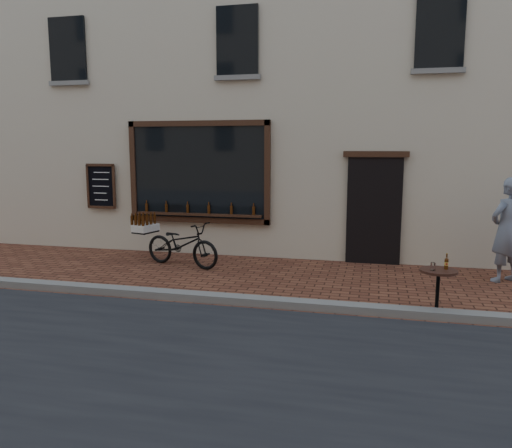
# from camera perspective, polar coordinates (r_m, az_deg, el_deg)

# --- Properties ---
(ground) EXTENTS (90.00, 90.00, 0.00)m
(ground) POSITION_cam_1_polar(r_m,az_deg,el_deg) (7.64, -1.74, -9.55)
(ground) COLOR #53281A
(ground) RESTS_ON ground
(kerb) EXTENTS (90.00, 0.25, 0.12)m
(kerb) POSITION_cam_1_polar(r_m,az_deg,el_deg) (7.81, -1.35, -8.68)
(kerb) COLOR slate
(kerb) RESTS_ON ground
(shop_building) EXTENTS (28.00, 6.20, 10.00)m
(shop_building) POSITION_cam_1_polar(r_m,az_deg,el_deg) (13.87, 5.67, 19.55)
(shop_building) COLOR #BDB194
(shop_building) RESTS_ON ground
(cargo_bicycle) EXTENTS (2.12, 1.09, 0.98)m
(cargo_bicycle) POSITION_cam_1_polar(r_m,az_deg,el_deg) (10.24, -8.61, -2.20)
(cargo_bicycle) COLOR black
(cargo_bicycle) RESTS_ON ground
(bistro_table) EXTENTS (0.52, 0.52, 0.90)m
(bistro_table) POSITION_cam_1_polar(r_m,az_deg,el_deg) (7.65, 20.10, -6.33)
(bistro_table) COLOR black
(bistro_table) RESTS_ON ground
(pedestrian) EXTENTS (0.82, 0.77, 1.89)m
(pedestrian) POSITION_cam_1_polar(r_m,az_deg,el_deg) (9.94, 26.74, -0.61)
(pedestrian) COLOR slate
(pedestrian) RESTS_ON ground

